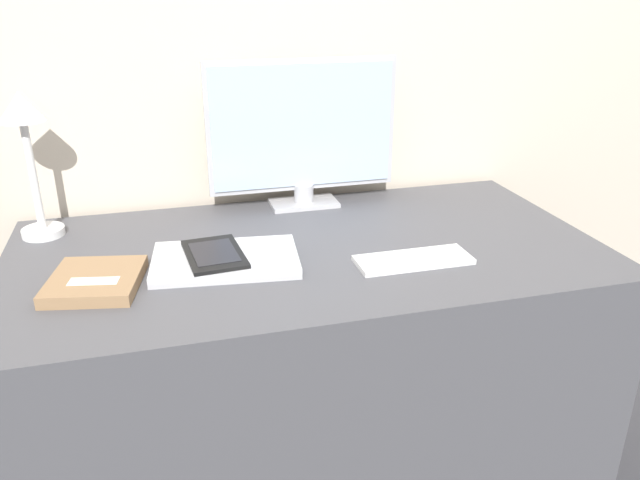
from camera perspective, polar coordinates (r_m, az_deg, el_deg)
The scene contains 8 objects.
wall_back at distance 1.86m, azimuth -4.68°, elevation 17.23°, with size 3.60×0.05×2.40m.
desk at distance 1.74m, azimuth -1.09°, elevation -12.15°, with size 1.46×0.76×0.76m.
monitor at distance 1.79m, azimuth -1.58°, elevation 9.79°, with size 0.54×0.11×0.42m.
keyboard at distance 1.49m, azimuth 8.54°, elevation -1.78°, with size 0.27×0.10×0.01m.
laptop at distance 1.47m, azimuth -8.63°, elevation -1.82°, with size 0.36×0.25×0.02m.
ereader at distance 1.47m, azimuth -9.64°, elevation -1.26°, with size 0.14×0.20×0.01m.
desk_lamp at distance 1.71m, azimuth -25.30°, elevation 8.46°, with size 0.11×0.11×0.37m.
notebook at distance 1.44m, azimuth -19.85°, elevation -3.53°, with size 0.22×0.24×0.03m.
Camera 1 is at (-0.34, -1.24, 1.38)m, focal length 35.00 mm.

